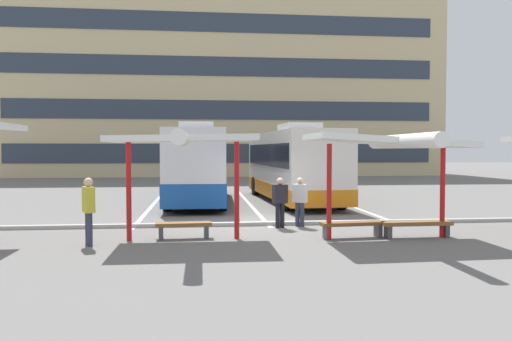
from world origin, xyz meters
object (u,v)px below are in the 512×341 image
Objects in this scene: coach_bus_0 at (198,166)px; waiting_shelter_1 at (183,141)px; coach_bus_1 at (292,166)px; waiting_passenger_3 at (280,199)px; bench_3 at (417,225)px; bench_1 at (184,227)px; waiting_passenger_2 at (89,206)px; waiting_passenger_0 at (300,199)px; waiting_shelter_2 at (390,143)px; bench_2 at (353,226)px.

coach_bus_0 is 10.40m from waiting_shelter_1.
coach_bus_1 is 8.38m from waiting_passenger_3.
coach_bus_1 is 10.50m from bench_3.
waiting_passenger_2 reaches higher than bench_1.
coach_bus_0 is 10.03m from bench_1.
coach_bus_1 reaches higher than waiting_passenger_2.
coach_bus_1 reaches higher than waiting_passenger_0.
coach_bus_1 reaches higher than waiting_shelter_1.
waiting_shelter_2 is 2.51m from bench_2.
coach_bus_0 is at bearing 177.39° from coach_bus_1.
bench_2 is at bearing 175.02° from bench_3.
waiting_passenger_0 is (3.63, 1.83, 0.56)m from bench_1.
bench_1 is at bearing -153.21° from waiting_passenger_0.
waiting_shelter_2 is at bearing -8.55° from bench_1.
coach_bus_1 is 12.80m from waiting_passenger_2.
waiting_passenger_2 is at bearing -155.54° from waiting_passenger_3.
coach_bus_0 is 6.73× the size of waiting_passenger_0.
bench_3 is (1.80, -0.16, 0.00)m from bench_2.
bench_2 is at bearing -90.80° from coach_bus_1.
bench_1 and bench_2 have the same top height.
coach_bus_1 is 2.38× the size of waiting_shelter_2.
bench_3 is (6.49, -0.55, 0.01)m from bench_1.
coach_bus_1 is 10.22m from bench_2.
bench_3 is at bearing -80.84° from coach_bus_1.
waiting_shelter_1 is 2.73× the size of bench_1.
bench_2 is at bearing -4.81° from bench_1.
coach_bus_0 is at bearing 115.87° from waiting_shelter_2.
bench_2 is 1.06× the size of waiting_passenger_2.
waiting_passenger_3 reaches higher than bench_1.
waiting_passenger_2 is (-7.97, 0.02, -1.62)m from waiting_shelter_2.
bench_3 is 1.14× the size of waiting_passenger_2.
waiting_passenger_3 is (-2.64, 2.45, -1.73)m from waiting_shelter_2.
coach_bus_0 is 4.47m from coach_bus_1.
waiting_shelter_1 is at bearing 178.74° from bench_3.
bench_3 is 8.90m from waiting_passenger_2.
waiting_passenger_0 is at bearing 140.19° from bench_3.
coach_bus_0 is 5.31× the size of bench_3.
waiting_passenger_0 is at bearing 31.69° from waiting_shelter_1.
waiting_passenger_3 is at bearing 28.55° from bench_1.
waiting_shelter_2 is at bearing -0.16° from waiting_passenger_2.
bench_1 is 2.61m from waiting_passenger_2.
waiting_passenger_3 is (2.59, -8.33, -0.78)m from coach_bus_0.
coach_bus_1 is at bearing 89.20° from bench_2.
waiting_shelter_1 is (-0.36, -10.34, 1.00)m from coach_bus_0.
waiting_passenger_2 is at bearing -124.35° from coach_bus_1.
bench_2 is at bearing -48.99° from waiting_passenger_3.
waiting_shelter_2 is 2.84× the size of waiting_passenger_0.
coach_bus_1 is (4.47, -0.20, 0.02)m from coach_bus_0.
waiting_passenger_2 is 5.86m from waiting_passenger_3.
coach_bus_0 is 2.37× the size of waiting_shelter_2.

